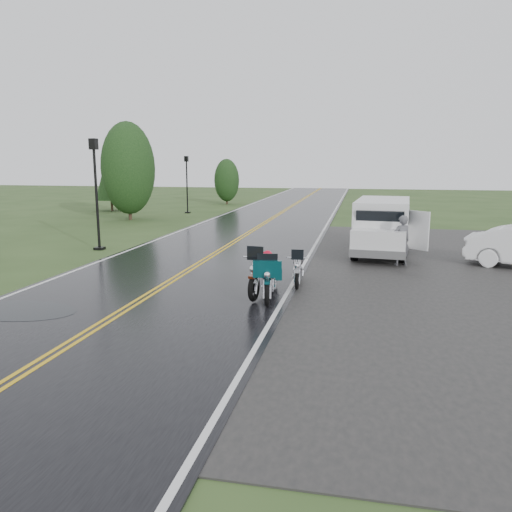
{
  "coord_description": "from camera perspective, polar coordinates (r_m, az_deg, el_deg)",
  "views": [
    {
      "loc": [
        5.78,
        -12.11,
        3.72
      ],
      "look_at": [
        2.8,
        2.0,
        1.0
      ],
      "focal_mm": 35.0,
      "sensor_mm": 36.0,
      "label": 1
    }
  ],
  "objects": [
    {
      "name": "motorcycle_silver",
      "position": [
        14.51,
        4.72,
        -1.86
      ],
      "size": [
        0.89,
        2.02,
        1.16
      ],
      "primitive_type": null,
      "rotation": [
        0.0,
        0.0,
        0.09
      ],
      "color": "#9A9CA1",
      "rests_on": "ground"
    },
    {
      "name": "lamp_post_near_left",
      "position": [
        22.28,
        -17.77,
        6.71
      ],
      "size": [
        0.41,
        0.41,
        4.74
      ],
      "primitive_type": null,
      "color": "black",
      "rests_on": "ground"
    },
    {
      "name": "pine_left_far",
      "position": [
        40.15,
        -16.29,
        8.45
      ],
      "size": [
        2.34,
        2.34,
        4.88
      ],
      "primitive_type": null,
      "color": "#1E3D19",
      "rests_on": "ground"
    },
    {
      "name": "tree_left_mid",
      "position": [
        33.57,
        -14.36,
        8.6
      ],
      "size": [
        3.44,
        3.44,
        5.37
      ],
      "primitive_type": null,
      "color": "#1E3D19",
      "rests_on": "ground"
    },
    {
      "name": "road",
      "position": [
        23.15,
        -2.69,
        1.48
      ],
      "size": [
        8.0,
        100.0,
        0.04
      ],
      "primitive_type": "cube",
      "color": "black",
      "rests_on": "ground"
    },
    {
      "name": "tree_left_far",
      "position": [
        44.98,
        -3.36,
        8.12
      ],
      "size": [
        2.22,
        2.22,
        3.42
      ],
      "primitive_type": null,
      "color": "#1E3D19",
      "rests_on": "ground"
    },
    {
      "name": "ground",
      "position": [
        13.92,
        -13.14,
        -5.1
      ],
      "size": [
        120.0,
        120.0,
        0.0
      ],
      "primitive_type": "plane",
      "color": "#2D471E",
      "rests_on": "ground"
    },
    {
      "name": "person_at_van",
      "position": [
        18.74,
        16.28,
        1.63
      ],
      "size": [
        0.79,
        0.68,
        1.82
      ],
      "primitive_type": "imported",
      "rotation": [
        0.0,
        0.0,
        3.6
      ],
      "color": "#525357",
      "rests_on": "ground"
    },
    {
      "name": "van_white",
      "position": [
        19.26,
        11.3,
        2.75
      ],
      "size": [
        2.64,
        5.91,
        2.26
      ],
      "primitive_type": null,
      "rotation": [
        0.0,
        0.0,
        -0.09
      ],
      "color": "silver",
      "rests_on": "ground"
    },
    {
      "name": "lamp_post_far_left",
      "position": [
        37.21,
        -7.9,
        8.1
      ],
      "size": [
        0.36,
        0.36,
        4.19
      ],
      "primitive_type": null,
      "color": "black",
      "rests_on": "ground"
    },
    {
      "name": "motorcycle_red",
      "position": [
        13.19,
        -0.25,
        -2.43
      ],
      "size": [
        1.16,
        2.55,
        1.46
      ],
      "primitive_type": null,
      "rotation": [
        0.0,
        0.0,
        -0.11
      ],
      "color": "#511909",
      "rests_on": "ground"
    },
    {
      "name": "motorcycle_teal",
      "position": [
        12.79,
        1.29,
        -3.06
      ],
      "size": [
        1.17,
        2.41,
        1.37
      ],
      "primitive_type": null,
      "rotation": [
        0.0,
        0.0,
        0.15
      ],
      "color": "#05373B",
      "rests_on": "ground"
    }
  ]
}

